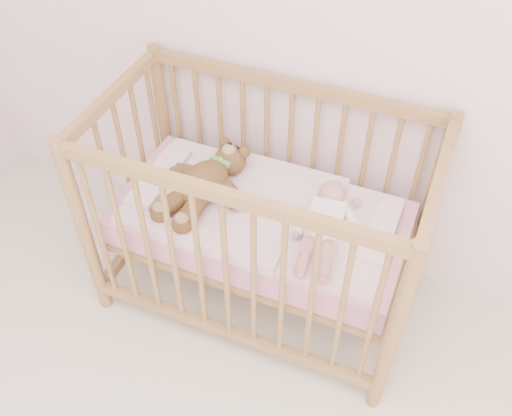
% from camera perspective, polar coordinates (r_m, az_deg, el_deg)
% --- Properties ---
extents(crib, '(1.36, 0.76, 1.00)m').
position_cam_1_polar(crib, '(2.43, 0.45, -1.22)').
color(crib, '#A57546').
rests_on(crib, floor).
extents(mattress, '(1.22, 0.62, 0.13)m').
position_cam_1_polar(mattress, '(2.44, 0.45, -1.47)').
color(mattress, pink).
rests_on(mattress, crib).
extents(blanket, '(1.10, 0.58, 0.06)m').
position_cam_1_polar(blanket, '(2.39, 0.46, -0.23)').
color(blanket, '#FAACBC').
rests_on(blanket, mattress).
extents(baby, '(0.31, 0.55, 0.13)m').
position_cam_1_polar(baby, '(2.26, 6.96, -1.18)').
color(baby, white).
rests_on(baby, blanket).
extents(teddy_bear, '(0.49, 0.62, 0.15)m').
position_cam_1_polar(teddy_bear, '(2.39, -5.25, 2.51)').
color(teddy_bear, brown).
rests_on(teddy_bear, blanket).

